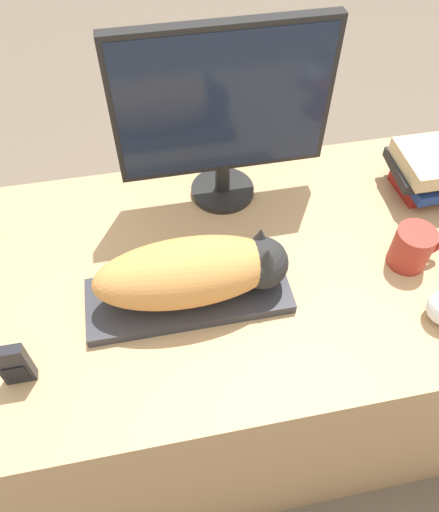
{
  "coord_description": "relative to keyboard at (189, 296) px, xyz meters",
  "views": [
    {
      "loc": [
        -0.21,
        -0.31,
        1.64
      ],
      "look_at": [
        -0.08,
        0.35,
        0.81
      ],
      "focal_mm": 35.0,
      "sensor_mm": 36.0,
      "label": 1
    }
  ],
  "objects": [
    {
      "name": "phone",
      "position": [
        -0.34,
        -0.12,
        0.04
      ],
      "size": [
        0.06,
        0.02,
        0.11
      ],
      "color": "black",
      "rests_on": "desk"
    },
    {
      "name": "cat",
      "position": [
        0.02,
        0.0,
        0.08
      ],
      "size": [
        0.4,
        0.14,
        0.14
      ],
      "color": "#D18C47",
      "rests_on": "keyboard"
    },
    {
      "name": "desk",
      "position": [
        0.15,
        0.07,
        -0.39
      ],
      "size": [
        1.42,
        0.73,
        0.75
      ],
      "color": "tan",
      "rests_on": "ground_plane"
    },
    {
      "name": "monitor",
      "position": [
        0.13,
        0.3,
        0.24
      ],
      "size": [
        0.48,
        0.16,
        0.44
      ],
      "color": "black",
      "rests_on": "desk"
    },
    {
      "name": "coffee_mug",
      "position": [
        0.5,
        0.01,
        0.04
      ],
      "size": [
        0.12,
        0.09,
        0.1
      ],
      "color": "#9E2D23",
      "rests_on": "desk"
    },
    {
      "name": "book_stack",
      "position": [
        0.65,
        0.22,
        0.06
      ],
      "size": [
        0.21,
        0.18,
        0.12
      ],
      "color": "maroon",
      "rests_on": "desk"
    },
    {
      "name": "keyboard",
      "position": [
        0.0,
        0.0,
        0.0
      ],
      "size": [
        0.43,
        0.16,
        0.02
      ],
      "color": "#2D2D33",
      "rests_on": "desk"
    }
  ]
}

